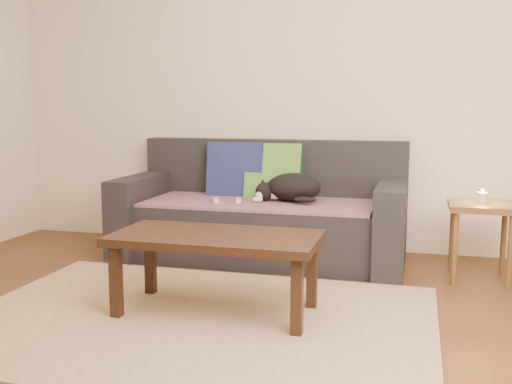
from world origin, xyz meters
TOP-DOWN VIEW (x-y plane):
  - ground at (0.00, 0.00)m, footprint 4.50×4.50m
  - back_wall at (0.00, 2.00)m, footprint 4.50×0.04m
  - sofa at (0.00, 1.57)m, footprint 2.10×0.94m
  - throw_blanket at (0.00, 1.48)m, footprint 1.66×0.74m
  - cushion_navy at (-0.26, 1.74)m, footprint 0.45×0.17m
  - cushion_green at (0.04, 1.74)m, footprint 0.43×0.22m
  - cat at (0.22, 1.54)m, footprint 0.54×0.42m
  - wii_remote_a at (-0.29, 1.35)m, footprint 0.09×0.15m
  - wii_remote_b at (-0.13, 1.39)m, footprint 0.08×0.15m
  - side_table at (1.52, 1.35)m, footprint 0.41×0.41m
  - candle at (1.52, 1.35)m, footprint 0.06×0.06m
  - rug at (0.00, 0.15)m, footprint 2.50×1.80m
  - coffee_table at (0.07, 0.29)m, footprint 1.12×0.56m

SIDE VIEW (x-z plane):
  - ground at x=0.00m, z-range 0.00..0.00m
  - rug at x=0.00m, z-range 0.00..0.01m
  - sofa at x=0.00m, z-range -0.13..0.74m
  - coffee_table at x=0.07m, z-range 0.17..0.62m
  - side_table at x=1.52m, z-range 0.17..0.68m
  - throw_blanket at x=0.00m, z-range 0.42..0.44m
  - wii_remote_a at x=-0.29m, z-range 0.44..0.47m
  - wii_remote_b at x=-0.13m, z-range 0.44..0.47m
  - cat at x=0.22m, z-range 0.44..0.65m
  - candle at x=1.52m, z-range 0.50..0.60m
  - cushion_navy at x=-0.26m, z-range 0.40..0.86m
  - cushion_green at x=0.04m, z-range 0.41..0.85m
  - back_wall at x=0.00m, z-range 0.00..2.60m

